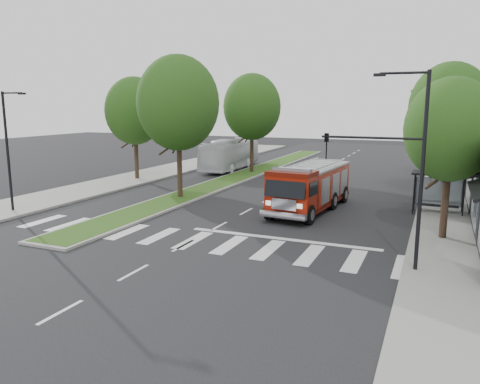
# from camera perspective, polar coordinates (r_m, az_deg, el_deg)

# --- Properties ---
(ground) EXTENTS (140.00, 140.00, 0.00)m
(ground) POSITION_cam_1_polar(r_m,az_deg,el_deg) (26.27, -2.58, -4.20)
(ground) COLOR black
(ground) RESTS_ON ground
(sidewalk_right) EXTENTS (5.00, 80.00, 0.15)m
(sidewalk_right) POSITION_cam_1_polar(r_m,az_deg,el_deg) (33.56, 25.13, -1.82)
(sidewalk_right) COLOR gray
(sidewalk_right) RESTS_ON ground
(sidewalk_left) EXTENTS (5.00, 80.00, 0.15)m
(sidewalk_left) POSITION_cam_1_polar(r_m,az_deg,el_deg) (42.16, -14.54, 1.20)
(sidewalk_left) COLOR gray
(sidewalk_left) RESTS_ON ground
(median) EXTENTS (3.00, 50.00, 0.15)m
(median) POSITION_cam_1_polar(r_m,az_deg,el_deg) (44.78, 0.48, 2.08)
(median) COLOR gray
(median) RESTS_ON ground
(bus_shelter) EXTENTS (3.20, 1.60, 2.61)m
(bus_shelter) POSITION_cam_1_polar(r_m,az_deg,el_deg) (31.37, 23.14, 1.18)
(bus_shelter) COLOR black
(bus_shelter) RESTS_ON ground
(tree_right_near) EXTENTS (4.40, 4.40, 8.05)m
(tree_right_near) POSITION_cam_1_polar(r_m,az_deg,el_deg) (24.90, 24.32, 6.91)
(tree_right_near) COLOR black
(tree_right_near) RESTS_ON ground
(tree_right_mid) EXTENTS (5.60, 5.60, 9.72)m
(tree_right_mid) POSITION_cam_1_polar(r_m,az_deg,el_deg) (36.88, 24.17, 9.34)
(tree_right_mid) COLOR black
(tree_right_mid) RESTS_ON ground
(tree_right_far) EXTENTS (5.00, 5.00, 8.73)m
(tree_right_far) POSITION_cam_1_polar(r_m,az_deg,el_deg) (46.88, 23.97, 8.63)
(tree_right_far) COLOR black
(tree_right_far) RESTS_ON ground
(tree_median_near) EXTENTS (5.80, 5.80, 10.16)m
(tree_median_near) POSITION_cam_1_polar(r_m,az_deg,el_deg) (33.53, -7.56, 10.69)
(tree_median_near) COLOR black
(tree_median_near) RESTS_ON ground
(tree_median_far) EXTENTS (5.60, 5.60, 9.72)m
(tree_median_far) POSITION_cam_1_polar(r_m,az_deg,el_deg) (46.14, 1.47, 10.32)
(tree_median_far) COLOR black
(tree_median_far) RESTS_ON ground
(tree_left_mid) EXTENTS (5.20, 5.20, 9.16)m
(tree_left_mid) POSITION_cam_1_polar(r_m,az_deg,el_deg) (42.94, -12.74, 9.61)
(tree_left_mid) COLOR black
(tree_left_mid) RESTS_ON ground
(streetlight_right_near) EXTENTS (4.08, 0.22, 8.00)m
(streetlight_right_near) POSITION_cam_1_polar(r_m,az_deg,el_deg) (19.53, 18.82, 4.04)
(streetlight_right_near) COLOR black
(streetlight_right_near) RESTS_ON ground
(streetlight_left_near) EXTENTS (1.90, 0.20, 7.50)m
(streetlight_left_near) POSITION_cam_1_polar(r_m,az_deg,el_deg) (32.22, -26.36, 5.03)
(streetlight_left_near) COLOR black
(streetlight_left_near) RESTS_ON ground
(streetlight_right_far) EXTENTS (2.11, 0.20, 8.00)m
(streetlight_right_far) POSITION_cam_1_polar(r_m,az_deg,el_deg) (42.94, 22.33, 6.83)
(streetlight_right_far) COLOR black
(streetlight_right_far) RESTS_ON ground
(fire_engine) EXTENTS (3.50, 9.25, 3.14)m
(fire_engine) POSITION_cam_1_polar(r_m,az_deg,el_deg) (30.18, 8.57, 0.55)
(fire_engine) COLOR #560E04
(fire_engine) RESTS_ON ground
(city_bus) EXTENTS (3.33, 11.39, 3.13)m
(city_bus) POSITION_cam_1_polar(r_m,az_deg,el_deg) (49.47, -1.18, 4.63)
(city_bus) COLOR silver
(city_bus) RESTS_ON ground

